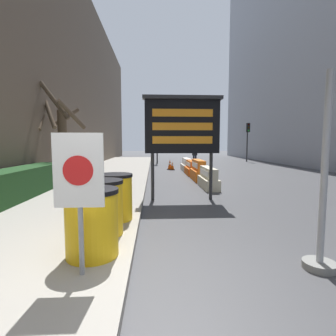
{
  "coord_description": "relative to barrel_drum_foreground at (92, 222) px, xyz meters",
  "views": [
    {
      "loc": [
        0.31,
        -2.86,
        1.71
      ],
      "look_at": [
        0.72,
        4.64,
        1.01
      ],
      "focal_mm": 28.0,
      "sensor_mm": 36.0,
      "label": 1
    }
  ],
  "objects": [
    {
      "name": "ground_plane",
      "position": [
        0.55,
        -0.72,
        -0.62
      ],
      "size": [
        120.0,
        120.0,
        0.0
      ],
      "primitive_type": "plane",
      "color": "#3F3F42"
    },
    {
      "name": "building_left_facade",
      "position": [
        -3.88,
        9.08,
        5.51
      ],
      "size": [
        0.4,
        50.4,
        12.26
      ],
      "color": "brown",
      "rests_on": "ground_plane"
    },
    {
      "name": "bare_tree",
      "position": [
        -3.14,
        7.92,
        1.54
      ],
      "size": [
        2.25,
        2.44,
        4.1
      ],
      "color": "#4C3D2D",
      "rests_on": "sidewalk_left"
    },
    {
      "name": "barrel_drum_foreground",
      "position": [
        0.0,
        0.0,
        0.0
      ],
      "size": [
        0.74,
        0.74,
        0.95
      ],
      "color": "yellow",
      "rests_on": "sidewalk_left"
    },
    {
      "name": "barrel_drum_middle",
      "position": [
        -0.04,
        0.88,
        0.0
      ],
      "size": [
        0.74,
        0.74,
        0.95
      ],
      "color": "yellow",
      "rests_on": "sidewalk_left"
    },
    {
      "name": "barrel_drum_back",
      "position": [
        0.05,
        1.77,
        0.0
      ],
      "size": [
        0.74,
        0.74,
        0.95
      ],
      "color": "yellow",
      "rests_on": "sidewalk_left"
    },
    {
      "name": "warning_sign",
      "position": [
        -0.0,
        -0.54,
        0.67
      ],
      "size": [
        0.57,
        0.08,
        1.69
      ],
      "color": "gray",
      "rests_on": "sidewalk_left"
    },
    {
      "name": "message_board",
      "position": [
        1.71,
        4.23,
        1.61
      ],
      "size": [
        2.33,
        0.36,
        3.1
      ],
      "color": "#28282B",
      "rests_on": "ground_plane"
    },
    {
      "name": "jersey_barrier_cream",
      "position": [
        2.95,
        6.33,
        -0.27
      ],
      "size": [
        0.53,
        1.9,
        0.8
      ],
      "color": "beige",
      "rests_on": "ground_plane"
    },
    {
      "name": "jersey_barrier_orange_near",
      "position": [
        2.95,
        8.58,
        -0.2
      ],
      "size": [
        0.56,
        1.94,
        0.95
      ],
      "color": "orange",
      "rests_on": "ground_plane"
    },
    {
      "name": "jersey_barrier_orange_far",
      "position": [
        2.95,
        10.74,
        -0.28
      ],
      "size": [
        0.62,
        1.91,
        0.78
      ],
      "color": "orange",
      "rests_on": "ground_plane"
    },
    {
      "name": "jersey_barrier_white",
      "position": [
        2.95,
        12.95,
        -0.28
      ],
      "size": [
        0.62,
        2.11,
        0.78
      ],
      "color": "silver",
      "rests_on": "ground_plane"
    },
    {
      "name": "traffic_cone_near",
      "position": [
        4.04,
        15.26,
        -0.3
      ],
      "size": [
        0.36,
        0.36,
        0.65
      ],
      "color": "black",
      "rests_on": "ground_plane"
    },
    {
      "name": "traffic_cone_mid",
      "position": [
        1.91,
        13.57,
        -0.29
      ],
      "size": [
        0.38,
        0.38,
        0.67
      ],
      "color": "black",
      "rests_on": "ground_plane"
    },
    {
      "name": "traffic_cone_far",
      "position": [
        2.06,
        13.36,
        -0.35
      ],
      "size": [
        0.31,
        0.31,
        0.55
      ],
      "color": "black",
      "rests_on": "ground_plane"
    },
    {
      "name": "traffic_light_near_curb",
      "position": [
        1.14,
        18.79,
        2.07
      ],
      "size": [
        0.28,
        0.45,
        3.7
      ],
      "color": "#2D2D30",
      "rests_on": "ground_plane"
    },
    {
      "name": "traffic_light_far_side",
      "position": [
        9.68,
        20.71,
        2.02
      ],
      "size": [
        0.28,
        0.45,
        3.63
      ],
      "color": "#2D2D30",
      "rests_on": "ground_plane"
    },
    {
      "name": "pedestrian_worker",
      "position": [
        3.97,
        16.17,
        0.38
      ],
      "size": [
        0.45,
        0.52,
        1.69
      ],
      "rotation": [
        0.0,
        0.0,
        4.21
      ],
      "color": "#23283D",
      "rests_on": "ground_plane"
    },
    {
      "name": "steel_pole_right",
      "position": [
        3.12,
        -0.26,
        0.12
      ],
      "size": [
        0.44,
        0.44,
        2.65
      ],
      "color": "gray",
      "rests_on": "ground_plane"
    }
  ]
}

